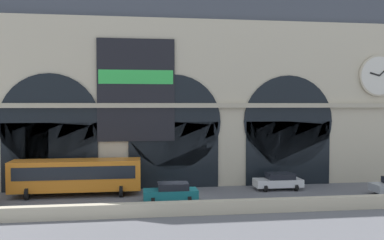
# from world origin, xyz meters

# --- Properties ---
(ground_plane) EXTENTS (200.00, 200.00, 0.00)m
(ground_plane) POSITION_xyz_m (0.00, 0.00, 0.00)
(ground_plane) COLOR slate
(quay_parapet_wall) EXTENTS (90.00, 0.70, 0.98)m
(quay_parapet_wall) POSITION_xyz_m (0.00, -4.64, 0.49)
(quay_parapet_wall) COLOR beige
(quay_parapet_wall) RESTS_ON ground
(station_building) EXTENTS (47.47, 4.65, 20.53)m
(station_building) POSITION_xyz_m (0.02, 7.13, 9.91)
(station_building) COLOR beige
(station_building) RESTS_ON ground
(bus_midwest) EXTENTS (11.00, 3.25, 3.10)m
(bus_midwest) POSITION_xyz_m (-8.67, 2.79, 1.78)
(bus_midwest) COLOR orange
(bus_midwest) RESTS_ON ground
(car_center) EXTENTS (4.40, 2.22, 1.55)m
(car_center) POSITION_xyz_m (-0.72, -0.57, 0.80)
(car_center) COLOR #19727A
(car_center) RESTS_ON ground
(car_mideast) EXTENTS (4.40, 2.22, 1.55)m
(car_mideast) POSITION_xyz_m (9.57, 2.79, 0.80)
(car_mideast) COLOR white
(car_mideast) RESTS_ON ground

